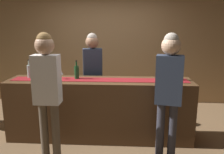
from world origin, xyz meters
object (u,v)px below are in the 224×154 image
Objects in this scene: wine_bottle_clear at (30,71)px; bartender at (93,69)px; wine_glass_mid_counter at (43,72)px; wine_bottle_amber at (179,73)px; wine_glass_near_customer at (61,73)px; customer_sipping at (169,84)px; customer_browsing at (47,84)px; wine_bottle_green at (77,72)px.

bartender is at bearing 27.39° from wine_bottle_clear.
wine_bottle_amber is at bearing -0.53° from wine_glass_mid_counter.
customer_sipping is (1.59, -0.61, -0.00)m from wine_glass_near_customer.
wine_glass_near_customer is (0.54, -0.06, -0.01)m from wine_bottle_clear.
customer_browsing reaches higher than wine_glass_near_customer.
wine_bottle_green and wine_bottle_amber have the same top height.
wine_glass_near_customer is 0.31m from wine_glass_mid_counter.
wine_bottle_amber is at bearing 78.73° from customer_sipping.
wine_glass_mid_counter is (-2.17, 0.02, -0.01)m from wine_bottle_amber.
wine_bottle_amber is 0.18× the size of bartender.
wine_bottle_clear is 0.54m from wine_glass_near_customer.
customer_sipping is (1.89, -0.66, -0.00)m from wine_glass_mid_counter.
customer_browsing is at bearing -54.38° from wine_bottle_clear.
bartender reaches higher than wine_bottle_green.
customer_sipping is (-0.27, -0.64, -0.01)m from wine_bottle_amber.
customer_sipping reaches higher than wine_glass_near_customer.
wine_bottle_clear is at bearing 179.23° from wine_bottle_amber.
customer_browsing reaches higher than bartender.
wine_bottle_clear is at bearing 174.56° from customer_sipping.
wine_bottle_amber and wine_bottle_clear have the same top height.
customer_browsing is at bearing -67.33° from wine_glass_mid_counter.
wine_glass_mid_counter is at bearing -3.01° from wine_bottle_clear.
wine_bottle_green is 0.78m from wine_bottle_clear.
wine_bottle_green is 2.10× the size of wine_glass_near_customer.
wine_glass_mid_counter is 0.89m from bartender.
wine_bottle_amber is 1.00× the size of wine_bottle_clear.
customer_sipping reaches higher than wine_bottle_amber.
wine_bottle_amber is 2.10× the size of wine_glass_mid_counter.
customer_browsing is (0.01, -0.70, 0.00)m from wine_glass_near_customer.
wine_bottle_amber is 2.17m from wine_glass_mid_counter.
wine_bottle_amber is at bearing 147.87° from bartender.
customer_browsing is at bearing -107.96° from wine_bottle_green.
wine_bottle_green is 0.18× the size of customer_sipping.
wine_glass_near_customer is 0.08× the size of customer_sipping.
wine_bottle_clear reaches higher than wine_glass_mid_counter.
wine_bottle_green is 1.00× the size of wine_bottle_amber.
bartender reaches higher than wine_glass_near_customer.
customer_sipping is (1.34, -0.64, -0.01)m from wine_bottle_green.
wine_bottle_amber is at bearing 22.03° from customer_browsing.
wine_bottle_green is 1.49m from customer_sipping.
customer_sipping is 1.00× the size of customer_browsing.
customer_sipping is 1.58m from customer_browsing.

